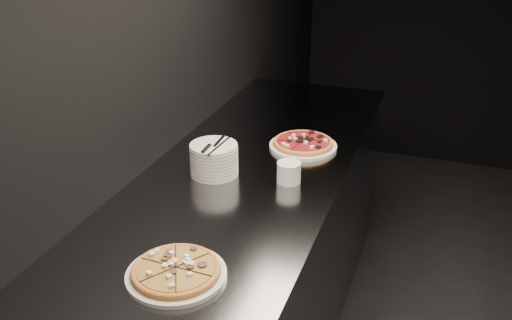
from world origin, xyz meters
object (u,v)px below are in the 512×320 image
(counter, at_px, (241,277))
(pizza_tomato, at_px, (303,144))
(ramekin, at_px, (289,172))
(cutlery, at_px, (214,145))
(plate_stack, at_px, (214,159))
(pizza_mushroom, at_px, (176,271))

(counter, relative_size, pizza_tomato, 7.57)
(counter, distance_m, pizza_tomato, 0.61)
(pizza_tomato, xyz_separation_m, ramekin, (0.03, -0.32, 0.02))
(pizza_tomato, xyz_separation_m, cutlery, (-0.25, -0.36, 0.11))
(cutlery, xyz_separation_m, ramekin, (0.28, 0.04, -0.08))
(plate_stack, distance_m, ramekin, 0.29)
(pizza_tomato, height_order, cutlery, cutlery)
(counter, distance_m, ramekin, 0.53)
(counter, relative_size, cutlery, 12.80)
(plate_stack, bearing_deg, ramekin, 5.83)
(counter, relative_size, plate_stack, 13.63)
(plate_stack, bearing_deg, counter, -0.16)
(pizza_mushroom, xyz_separation_m, pizza_tomato, (0.10, 0.98, 0.00))
(counter, bearing_deg, pizza_tomato, 66.90)
(pizza_mushroom, distance_m, ramekin, 0.67)
(plate_stack, height_order, cutlery, cutlery)
(plate_stack, height_order, ramekin, plate_stack)
(plate_stack, relative_size, cutlery, 0.94)
(pizza_mushroom, height_order, plate_stack, plate_stack)
(counter, xyz_separation_m, ramekin, (0.18, 0.03, 0.50))
(pizza_mushroom, bearing_deg, cutlery, 103.55)
(counter, height_order, cutlery, cutlery)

